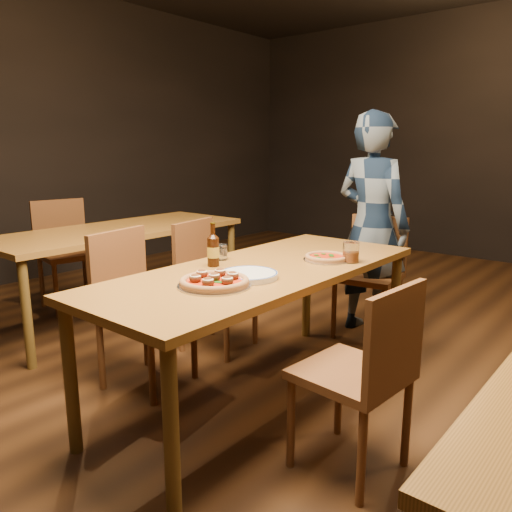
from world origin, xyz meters
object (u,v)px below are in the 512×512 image
Objects in this scene: table_left at (119,237)px; pizza_margherita at (326,257)px; chair_main_sw at (218,284)px; plate_stack at (249,275)px; chair_main_nw at (147,307)px; chair_nbr_left at (69,253)px; beer_bottle at (213,251)px; table_main at (262,280)px; diner at (372,226)px; chair_main_e at (351,372)px; chair_end at (368,276)px; amber_glass at (351,252)px; water_glass at (221,252)px; pizza_meatball at (214,281)px.

pizza_margherita reaches higher than table_left.
chair_main_sw is 1.01m from plate_stack.
table_left is 2.12× the size of chair_main_nw.
chair_nbr_left is 2.12m from beer_bottle.
table_main is 1.32m from diner.
chair_main_nw is at bearing -82.97° from chair_main_e.
chair_end is at bearing 90.15° from table_main.
chair_main_nw is at bearing -140.59° from pizza_margherita.
beer_bottle is (-0.22, -1.38, 0.38)m from chair_end.
pizza_margherita is 0.16× the size of diner.
chair_nbr_left reaches higher than chair_main_nw.
chair_main_e is 3.43× the size of pizza_margherita.
chair_end is 0.56× the size of diner.
table_left is at bearing -68.52° from chair_nbr_left.
chair_main_e is at bearing -59.64° from amber_glass.
plate_stack is 1.24× the size of beer_bottle.
beer_bottle is at bearing -16.66° from table_left.
plate_stack is at bearing 102.96° from diner.
chair_main_sw is at bearing 64.09° from diner.
beer_bottle is 2.63× the size of water_glass.
table_main is at bearing -115.46° from pizza_margherita.
chair_end is 3.21× the size of plate_stack.
beer_bottle is (-0.39, -0.51, 0.07)m from pizza_margherita.
diner is (0.18, 1.46, -0.02)m from beer_bottle.
chair_nbr_left reaches higher than chair_main_sw.
beer_bottle is 0.14× the size of diner.
chair_main_nw is 1.30m from chair_main_e.
chair_nbr_left is at bearing 86.27° from chair_main_sw.
chair_nbr_left is at bearing 170.31° from plate_stack.
table_main is at bearing 33.22° from beer_bottle.
chair_main_e is at bearing 16.90° from pizza_meatball.
chair_nbr_left is 2.85× the size of pizza_meatball.
chair_main_sw is 3.24× the size of plate_stack.
pizza_meatball is 0.21m from plate_stack.
chair_main_sw is 1.49m from chair_main_e.
pizza_meatball is 1.48× the size of beer_bottle.
chair_main_e is 3.12× the size of plate_stack.
table_left is 17.82× the size of amber_glass.
chair_main_nw is at bearing -173.71° from plate_stack.
chair_main_nw reaches higher than table_left.
water_glass is at bearing -179.30° from table_main.
pizza_meatball is at bearing -106.11° from amber_glass.
amber_glass is at bearing 71.06° from plate_stack.
chair_nbr_left is at bearing 170.75° from beer_bottle.
chair_main_e is 0.55× the size of diner.
chair_main_e is at bearing -97.69° from chair_main_nw.
chair_nbr_left is at bearing 175.17° from table_main.
chair_main_e is 3.86× the size of beer_bottle.
chair_end reaches higher than pizza_margherita.
beer_bottle is at bearing 135.14° from pizza_meatball.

